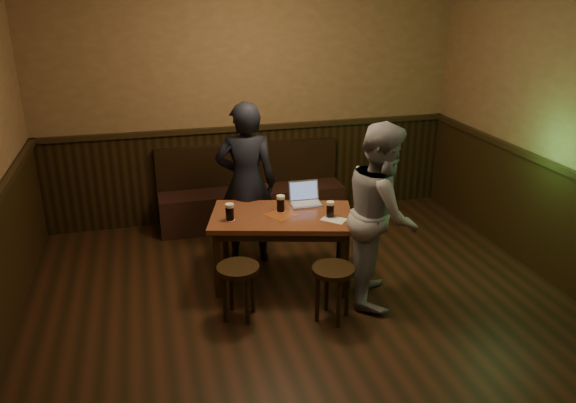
% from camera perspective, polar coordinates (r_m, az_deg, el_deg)
% --- Properties ---
extents(room, '(5.04, 6.04, 2.84)m').
position_cam_1_polar(room, '(4.21, 3.70, -0.15)').
color(room, black).
rests_on(room, ground).
extents(bench, '(2.20, 0.50, 0.95)m').
position_cam_1_polar(bench, '(6.80, -3.74, 0.34)').
color(bench, black).
rests_on(bench, ground).
extents(pub_table, '(1.47, 1.08, 0.71)m').
position_cam_1_polar(pub_table, '(5.31, -0.66, -2.27)').
color(pub_table, '#562818').
rests_on(pub_table, ground).
extents(stool_left, '(0.47, 0.47, 0.50)m').
position_cam_1_polar(stool_left, '(4.86, -5.07, -7.61)').
color(stool_left, black).
rests_on(stool_left, ground).
extents(stool_right, '(0.38, 0.38, 0.50)m').
position_cam_1_polar(stool_right, '(4.83, 4.60, -7.76)').
color(stool_right, black).
rests_on(stool_right, ground).
extents(pint_left, '(0.11, 0.11, 0.16)m').
position_cam_1_polar(pint_left, '(5.15, -5.94, -1.07)').
color(pint_left, maroon).
rests_on(pint_left, pub_table).
extents(pint_mid, '(0.11, 0.11, 0.16)m').
position_cam_1_polar(pint_mid, '(5.32, -0.75, -0.20)').
color(pint_mid, maroon).
rests_on(pint_mid, pub_table).
extents(pint_right, '(0.10, 0.10, 0.15)m').
position_cam_1_polar(pint_right, '(5.22, 4.31, -0.79)').
color(pint_right, maroon).
rests_on(pint_right, pub_table).
extents(laptop, '(0.31, 0.25, 0.21)m').
position_cam_1_polar(laptop, '(5.53, 1.75, 0.36)').
color(laptop, silver).
rests_on(laptop, pub_table).
extents(menu, '(0.26, 0.26, 0.00)m').
position_cam_1_polar(menu, '(5.18, 4.68, -1.83)').
color(menu, silver).
rests_on(menu, pub_table).
extents(person_suit, '(0.69, 0.53, 1.69)m').
position_cam_1_polar(person_suit, '(5.70, -4.26, 1.82)').
color(person_suit, black).
rests_on(person_suit, ground).
extents(person_grey, '(0.87, 0.97, 1.65)m').
position_cam_1_polar(person_grey, '(5.05, 9.49, -1.23)').
color(person_grey, gray).
rests_on(person_grey, ground).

